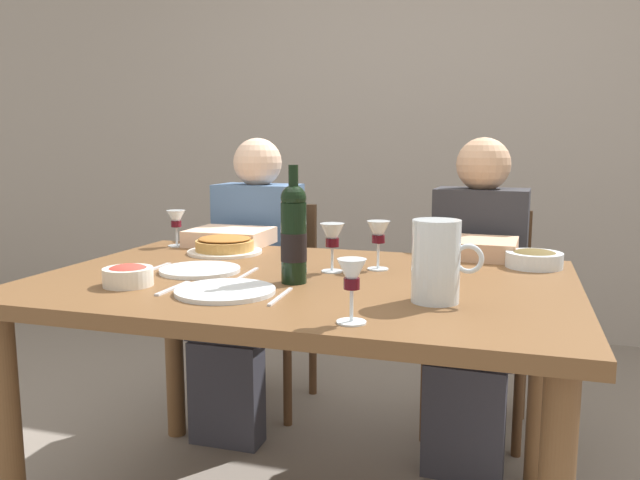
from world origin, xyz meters
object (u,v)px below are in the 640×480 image
Objects in this scene: dinner_plate_left_setting at (225,291)px; wine_glass_right_diner at (378,235)px; wine_glass_left_diner at (332,238)px; water_pitcher at (436,266)px; diner_left at (248,274)px; chair_right at (480,304)px; wine_bottle at (294,234)px; wine_glass_spare at (176,221)px; wine_glass_centre at (352,278)px; chair_left at (270,290)px; dining_table at (302,309)px; dinner_plate_right_setting at (200,270)px; salad_bowl at (128,275)px; olive_bowl at (534,258)px; baked_tart at (225,245)px; diner_right at (476,288)px.

wine_glass_right_diner is at bearing 53.51° from dinner_plate_left_setting.
wine_glass_left_diner reaches higher than dinner_plate_left_setting.
water_pitcher is 0.43m from wine_glass_left_diner.
wine_glass_right_diner is 0.82m from diner_left.
chair_right is at bearing -164.87° from diner_left.
wine_bottle is 2.39× the size of wine_glass_spare.
chair_left is (-0.70, 1.28, -0.36)m from wine_glass_centre.
dinner_plate_left_setting is (-0.31, -0.41, -0.10)m from wine_glass_right_diner.
dining_table is at bearing 65.64° from chair_right.
chair_right is (0.77, 0.90, -0.27)m from dinner_plate_right_setting.
wine_bottle reaches higher than salad_bowl.
wine_glass_spare is (-0.80, 0.21, -0.01)m from wine_glass_right_diner.
chair_right is (0.06, 1.06, -0.35)m from water_pitcher.
wine_glass_left_diner is at bearing 66.01° from chair_right.
chair_left reaches higher than olive_bowl.
wine_glass_spare is at bearing 27.72° from chair_right.
wine_glass_centre is (-0.38, -0.76, 0.07)m from olive_bowl.
chair_right is (1.08, 0.50, -0.36)m from wine_glass_spare.
water_pitcher is 1.19m from diner_left.
dinner_plate_right_setting is (-0.71, 0.15, -0.08)m from water_pitcher.
chair_left is (-0.04, 1.11, -0.29)m from salad_bowl.
wine_glass_spare is 0.51m from dinner_plate_right_setting.
wine_glass_right_diner reaches higher than wine_glass_left_diner.
diner_left is (-1.08, 0.29, -0.17)m from olive_bowl.
dinner_plate_right_setting is at bearing -177.52° from dining_table.
salad_bowl is 0.58m from wine_glass_left_diner.
diner_left is at bearing 123.76° from wine_glass_centre.
dining_table is 0.49m from salad_bowl.
dining_table is 5.82× the size of baked_tart.
baked_tart is 0.22× the size of diner_left.
wine_bottle is 1.25× the size of dinner_plate_left_setting.
diner_right reaches higher than dinner_plate_left_setting.
salad_bowl is 0.96× the size of wine_glass_centre.
dinner_plate_left_setting is (0.50, -0.62, -0.09)m from wine_glass_spare.
wine_glass_centre reaches higher than dining_table.
dinner_plate_right_setting is 0.94m from chair_left.
wine_glass_spare is (-1.25, 0.03, 0.07)m from olive_bowl.
olive_bowl reaches higher than dining_table.
wine_bottle is at bearing -146.12° from olive_bowl.
wine_glass_right_diner is at bearing 143.41° from diner_left.
wine_glass_left_diner is at bearing 60.31° from dining_table.
wine_bottle is 0.35m from dinner_plate_right_setting.
baked_tart is 1.74× the size of wine_glass_right_diner.
olive_bowl is at bearing 23.68° from wine_glass_left_diner.
wine_glass_left_diner is (0.06, 0.10, 0.19)m from dining_table.
salad_bowl is at bearing 48.70° from diner_right.
chair_right is 0.75× the size of diner_right.
salad_bowl is 0.73m from wine_glass_right_diner.
diner_left is (-0.04, 0.87, -0.17)m from salad_bowl.
chair_left is 0.93m from diner_right.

